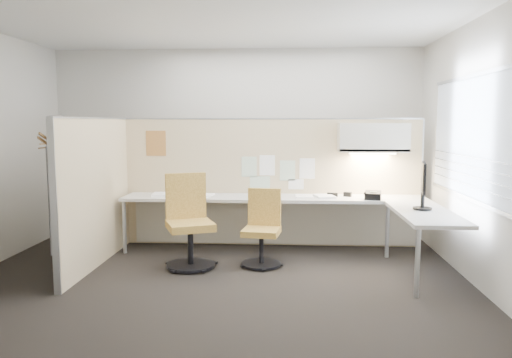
# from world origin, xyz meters

# --- Properties ---
(floor) EXTENTS (5.50, 4.50, 0.01)m
(floor) POSITION_xyz_m (0.00, 0.00, -0.01)
(floor) COLOR black
(floor) RESTS_ON ground
(ceiling) EXTENTS (5.50, 4.50, 0.01)m
(ceiling) POSITION_xyz_m (0.00, 0.00, 2.80)
(ceiling) COLOR white
(ceiling) RESTS_ON wall_back
(wall_back) EXTENTS (5.50, 0.02, 2.80)m
(wall_back) POSITION_xyz_m (0.00, 2.25, 1.40)
(wall_back) COLOR beige
(wall_back) RESTS_ON ground
(wall_front) EXTENTS (5.50, 0.02, 2.80)m
(wall_front) POSITION_xyz_m (0.00, -2.25, 1.40)
(wall_front) COLOR beige
(wall_front) RESTS_ON ground
(wall_right) EXTENTS (0.02, 4.50, 2.80)m
(wall_right) POSITION_xyz_m (2.75, 0.00, 1.40)
(wall_right) COLOR beige
(wall_right) RESTS_ON ground
(window_pane) EXTENTS (0.01, 2.80, 1.30)m
(window_pane) POSITION_xyz_m (2.73, 0.00, 1.55)
(window_pane) COLOR #97A1B0
(window_pane) RESTS_ON wall_right
(partition_back) EXTENTS (4.10, 0.06, 1.75)m
(partition_back) POSITION_xyz_m (0.55, 1.60, 0.88)
(partition_back) COLOR beige
(partition_back) RESTS_ON floor
(partition_left) EXTENTS (0.06, 2.20, 1.75)m
(partition_left) POSITION_xyz_m (-1.50, 0.50, 0.88)
(partition_left) COLOR beige
(partition_left) RESTS_ON floor
(desk) EXTENTS (4.00, 2.07, 0.73)m
(desk) POSITION_xyz_m (0.93, 1.13, 0.60)
(desk) COLOR beige
(desk) RESTS_ON floor
(overhead_bin) EXTENTS (0.90, 0.36, 0.38)m
(overhead_bin) POSITION_xyz_m (1.90, 1.39, 1.51)
(overhead_bin) COLOR beige
(overhead_bin) RESTS_ON partition_back
(task_light_strip) EXTENTS (0.60, 0.06, 0.02)m
(task_light_strip) POSITION_xyz_m (1.90, 1.39, 1.30)
(task_light_strip) COLOR #FFEABF
(task_light_strip) RESTS_ON overhead_bin
(pinned_papers) EXTENTS (1.01, 0.00, 0.47)m
(pinned_papers) POSITION_xyz_m (0.63, 1.57, 1.03)
(pinned_papers) COLOR #8CBF8C
(pinned_papers) RESTS_ON partition_back
(poster) EXTENTS (0.28, 0.00, 0.35)m
(poster) POSITION_xyz_m (-1.05, 1.57, 1.42)
(poster) COLOR orange
(poster) RESTS_ON partition_back
(chair_left) EXTENTS (0.66, 0.68, 1.09)m
(chair_left) POSITION_xyz_m (-0.39, 0.48, 0.51)
(chair_left) COLOR black
(chair_left) RESTS_ON floor
(chair_right) EXTENTS (0.48, 0.49, 0.90)m
(chair_right) POSITION_xyz_m (0.48, 0.59, 0.42)
(chair_right) COLOR black
(chair_right) RESTS_ON floor
(monitor) EXTENTS (0.21, 0.50, 0.53)m
(monitor) POSITION_xyz_m (2.30, 0.37, 1.04)
(monitor) COLOR black
(monitor) RESTS_ON desk
(phone) EXTENTS (0.25, 0.23, 0.12)m
(phone) POSITION_xyz_m (1.87, 1.10, 0.78)
(phone) COLOR black
(phone) RESTS_ON desk
(stapler) EXTENTS (0.15, 0.08, 0.05)m
(stapler) POSITION_xyz_m (1.38, 1.33, 0.76)
(stapler) COLOR black
(stapler) RESTS_ON desk
(tape_dispenser) EXTENTS (0.12, 0.10, 0.06)m
(tape_dispenser) POSITION_xyz_m (1.58, 1.34, 0.76)
(tape_dispenser) COLOR black
(tape_dispenser) RESTS_ON desk
(coat_hook) EXTENTS (0.18, 0.47, 1.40)m
(coat_hook) POSITION_xyz_m (-1.58, -0.46, 1.41)
(coat_hook) COLOR silver
(coat_hook) RESTS_ON partition_left
(paper_stack_0) EXTENTS (0.26, 0.32, 0.03)m
(paper_stack_0) POSITION_xyz_m (-0.91, 1.28, 0.75)
(paper_stack_0) COLOR white
(paper_stack_0) RESTS_ON desk
(paper_stack_1) EXTENTS (0.30, 0.35, 0.02)m
(paper_stack_1) POSITION_xyz_m (-0.35, 1.27, 0.74)
(paper_stack_1) COLOR white
(paper_stack_1) RESTS_ON desk
(paper_stack_2) EXTENTS (0.28, 0.33, 0.04)m
(paper_stack_2) POSITION_xyz_m (0.41, 1.15, 0.75)
(paper_stack_2) COLOR white
(paper_stack_2) RESTS_ON desk
(paper_stack_3) EXTENTS (0.24, 0.30, 0.01)m
(paper_stack_3) POSITION_xyz_m (1.00, 1.28, 0.74)
(paper_stack_3) COLOR white
(paper_stack_3) RESTS_ON desk
(paper_stack_4) EXTENTS (0.29, 0.35, 0.03)m
(paper_stack_4) POSITION_xyz_m (1.27, 1.24, 0.74)
(paper_stack_4) COLOR white
(paper_stack_4) RESTS_ON desk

